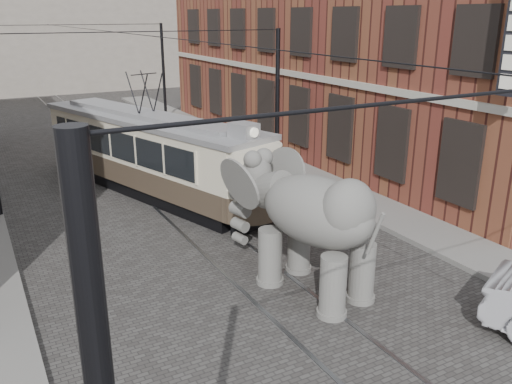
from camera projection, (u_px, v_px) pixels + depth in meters
ground at (228, 251)px, 15.46m from camera, size 120.00×120.00×0.00m
tram_rails at (228, 250)px, 15.46m from camera, size 1.54×80.00×0.02m
sidewalk_right at (386, 213)px, 18.16m from camera, size 2.00×60.00×0.15m
brick_building at (348, 25)px, 26.04m from camera, size 8.00×26.00×12.00m
distant_block at (28, 8)px, 46.52m from camera, size 28.00×10.00×14.00m
catenary at (159, 120)px, 18.58m from camera, size 11.00×30.20×6.00m
tram at (148, 135)px, 19.80m from camera, size 5.69×11.58×4.53m
elephant at (316, 230)px, 12.70m from camera, size 4.05×5.85×3.26m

